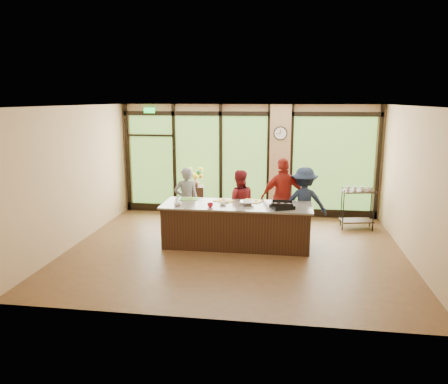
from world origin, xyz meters
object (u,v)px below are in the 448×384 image
(cook_left, at_px, (186,200))
(cook_right, at_px, (304,203))
(flower_stand, at_px, (195,202))
(roasting_pan, at_px, (282,207))
(bar_cart, at_px, (358,203))
(island_base, at_px, (237,226))

(cook_left, height_order, cook_right, cook_right)
(cook_right, xyz_separation_m, flower_stand, (-2.79, 1.26, -0.38))
(roasting_pan, bearing_deg, bar_cart, 22.61)
(cook_right, bearing_deg, flower_stand, -28.17)
(roasting_pan, xyz_separation_m, flower_stand, (-2.31, 2.28, -0.52))
(cook_left, xyz_separation_m, roasting_pan, (2.26, -1.01, 0.17))
(roasting_pan, bearing_deg, cook_left, 131.85)
(roasting_pan, relative_size, bar_cart, 0.42)
(flower_stand, relative_size, bar_cart, 0.83)
(roasting_pan, xyz_separation_m, bar_cart, (1.81, 1.92, -0.32))
(cook_right, relative_size, flower_stand, 1.86)
(cook_left, distance_m, roasting_pan, 2.48)
(roasting_pan, bearing_deg, island_base, 143.00)
(island_base, bearing_deg, flower_stand, 123.14)
(cook_left, xyz_separation_m, bar_cart, (4.07, 0.91, -0.15))
(cook_left, height_order, bar_cart, cook_left)
(cook_left, xyz_separation_m, cook_right, (2.74, 0.01, 0.03))
(roasting_pan, relative_size, flower_stand, 0.50)
(bar_cart, bearing_deg, roasting_pan, -143.86)
(bar_cart, bearing_deg, cook_right, -156.54)
(cook_right, relative_size, roasting_pan, 3.70)
(cook_right, xyz_separation_m, bar_cart, (1.33, 0.90, -0.18))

